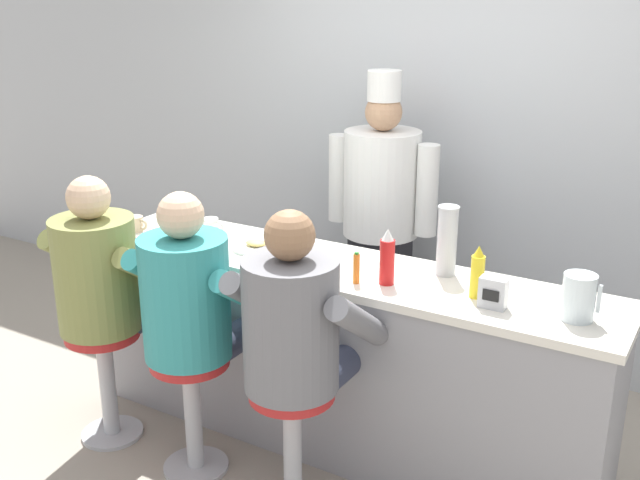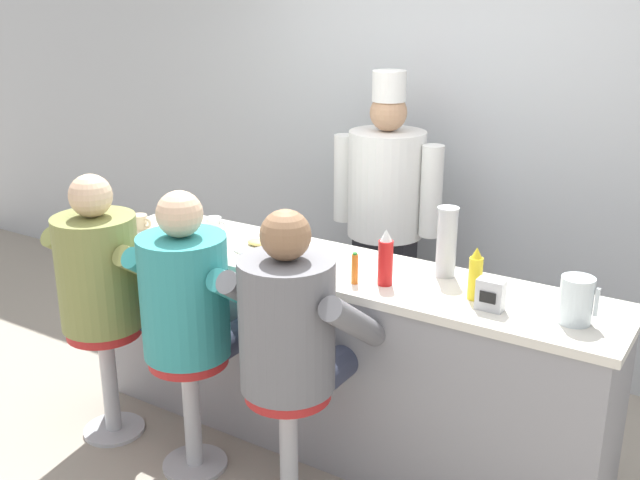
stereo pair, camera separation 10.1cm
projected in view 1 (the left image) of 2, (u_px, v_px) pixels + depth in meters
The scene contains 17 objects.
ground_plane at pixel (309, 467), 3.66m from camera, with size 20.00×20.00×0.00m, color #9E9384.
wall_back at pixel (446, 139), 4.54m from camera, with size 10.00×0.06×2.70m.
diner_counter at pixel (338, 355), 3.74m from camera, with size 2.70×0.57×0.96m.
ketchup_bottle_red at pixel (387, 258), 3.32m from camera, with size 0.07×0.07×0.26m.
mustard_bottle_yellow at pixel (477, 273), 3.18m from camera, with size 0.06×0.06×0.23m.
hot_sauce_bottle_orange at pixel (356, 268), 3.34m from camera, with size 0.03×0.03×0.15m.
water_pitcher_clear at pixel (579, 297), 2.97m from camera, with size 0.15×0.13×0.19m.
breakfast_plate at pixel (256, 246), 3.80m from camera, with size 0.25×0.25×0.05m.
cereal_bowl at pixel (288, 258), 3.60m from camera, with size 0.17×0.17×0.05m.
coffee_mug_white at pixel (211, 226), 4.02m from camera, with size 0.13×0.09×0.09m.
coffee_mug_tan at pixel (135, 224), 4.07m from camera, with size 0.14×0.09×0.08m.
cup_stack_steel at pixel (447, 241), 3.41m from camera, with size 0.10×0.10×0.33m.
napkin_dispenser_chrome at pixel (493, 293), 3.09m from camera, with size 0.11×0.07×0.13m.
diner_seated_olive at pixel (102, 282), 3.68m from camera, with size 0.61×0.60×1.39m.
diner_seated_teal at pixel (191, 306), 3.41m from camera, with size 0.61×0.60×1.39m.
diner_seated_grey at pixel (295, 333), 3.14m from camera, with size 0.61×0.61×1.40m.
cook_in_whites_near at pixel (381, 209), 4.43m from camera, with size 0.70×0.45×1.79m.
Camera 1 is at (1.63, -2.65, 2.23)m, focal length 42.00 mm.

